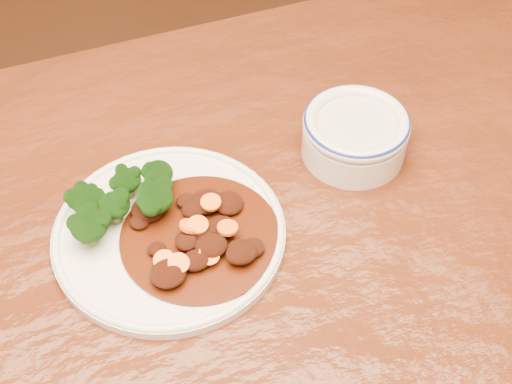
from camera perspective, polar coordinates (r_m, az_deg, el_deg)
name	(u,v)px	position (r m, az deg, el deg)	size (l,w,h in m)	color
dining_table	(208,324)	(0.85, -3.89, -10.46)	(1.50, 0.90, 0.75)	#4D200D
dinner_plate	(169,233)	(0.82, -6.96, -3.24)	(0.27, 0.27, 0.02)	white
broccoli_florets	(118,200)	(0.82, -11.01, -0.67)	(0.13, 0.09, 0.05)	#789D51
mince_stew	(199,233)	(0.80, -4.60, -3.27)	(0.18, 0.18, 0.03)	#401606
dip_bowl	(355,133)	(0.89, 7.93, 4.67)	(0.13, 0.13, 0.06)	silver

